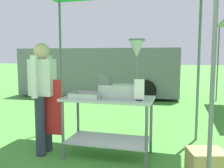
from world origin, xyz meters
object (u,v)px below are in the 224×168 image
object	(u,v)px
menu_sign	(139,91)
van_grey	(100,71)
supply_crate	(206,162)
donut_cart	(108,114)
vendor	(43,92)
donut_fryer	(123,80)
donut_tray	(86,96)

from	to	relation	value
menu_sign	van_grey	distance (m)	5.94
menu_sign	supply_crate	world-z (taller)	menu_sign
donut_cart	vendor	xyz separation A→B (m)	(-0.94, -0.12, 0.29)
donut_fryer	supply_crate	distance (m)	1.47
vendor	menu_sign	bearing A→B (deg)	-0.97
donut_tray	donut_fryer	distance (m)	0.56
menu_sign	donut_cart	bearing A→B (deg)	162.01
vendor	donut_fryer	bearing A→B (deg)	8.11
donut_cart	vendor	distance (m)	0.99
donut_fryer	vendor	distance (m)	1.17
donut_cart	vendor	bearing A→B (deg)	-172.47
menu_sign	vendor	distance (m)	1.40
vendor	donut_tray	bearing A→B (deg)	1.93
supply_crate	vendor	bearing A→B (deg)	178.25
menu_sign	van_grey	bearing A→B (deg)	112.73
donut_tray	donut_fryer	size ratio (longest dim) A/B	0.54
donut_fryer	supply_crate	xyz separation A→B (m)	(1.09, -0.23, -0.96)
menu_sign	vendor	size ratio (longest dim) A/B	0.17
donut_cart	donut_fryer	distance (m)	0.53
donut_cart	supply_crate	bearing A→B (deg)	-8.47
donut_tray	donut_fryer	xyz separation A→B (m)	(0.49, 0.14, 0.23)
van_grey	donut_tray	bearing A→B (deg)	-74.07
menu_sign	donut_fryer	bearing A→B (deg)	143.43
donut_tray	van_grey	size ratio (longest dim) A/B	0.08
donut_tray	vendor	bearing A→B (deg)	-178.07
donut_cart	menu_sign	xyz separation A→B (m)	(0.46, -0.15, 0.36)
donut_tray	supply_crate	xyz separation A→B (m)	(1.58, -0.09, -0.73)
donut_cart	van_grey	bearing A→B (deg)	109.03
vendor	van_grey	bearing A→B (deg)	99.34
supply_crate	donut_cart	bearing A→B (deg)	171.53
supply_crate	donut_tray	bearing A→B (deg)	176.73
donut_fryer	vendor	bearing A→B (deg)	-171.89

